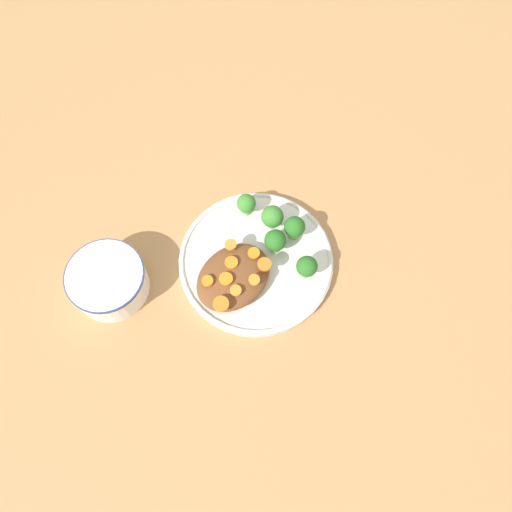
# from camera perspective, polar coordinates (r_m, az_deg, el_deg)

# --- Properties ---
(ground_plane) EXTENTS (4.00, 4.00, 0.00)m
(ground_plane) POSITION_cam_1_polar(r_m,az_deg,el_deg) (0.86, 0.00, -0.83)
(ground_plane) COLOR tan
(plate) EXTENTS (0.26, 0.26, 0.02)m
(plate) POSITION_cam_1_polar(r_m,az_deg,el_deg) (0.85, 0.00, -0.55)
(plate) COLOR silver
(plate) RESTS_ON ground_plane
(dip_bowl) EXTENTS (0.13, 0.13, 0.06)m
(dip_bowl) POSITION_cam_1_polar(r_m,az_deg,el_deg) (0.85, -16.55, -2.71)
(dip_bowl) COLOR white
(dip_bowl) RESTS_ON ground_plane
(stew_mound) EXTENTS (0.13, 0.10, 0.03)m
(stew_mound) POSITION_cam_1_polar(r_m,az_deg,el_deg) (0.82, -2.70, -2.32)
(stew_mound) COLOR brown
(stew_mound) RESTS_ON plate
(broccoli_floret_0) EXTENTS (0.04, 0.04, 0.05)m
(broccoli_floret_0) POSITION_cam_1_polar(r_m,az_deg,el_deg) (0.83, 2.21, 1.71)
(broccoli_floret_0) COLOR #7FA85B
(broccoli_floret_0) RESTS_ON plate
(broccoli_floret_1) EXTENTS (0.03, 0.03, 0.05)m
(broccoli_floret_1) POSITION_cam_1_polar(r_m,az_deg,el_deg) (0.86, -1.11, 5.95)
(broccoli_floret_1) COLOR #7FA85B
(broccoli_floret_1) RESTS_ON plate
(broccoli_floret_2) EXTENTS (0.04, 0.04, 0.05)m
(broccoli_floret_2) POSITION_cam_1_polar(r_m,az_deg,el_deg) (0.85, 1.88, 4.48)
(broccoli_floret_2) COLOR #7FA85B
(broccoli_floret_2) RESTS_ON plate
(broccoli_floret_3) EXTENTS (0.04, 0.04, 0.05)m
(broccoli_floret_3) POSITION_cam_1_polar(r_m,az_deg,el_deg) (0.84, 4.43, 3.26)
(broccoli_floret_3) COLOR #759E51
(broccoli_floret_3) RESTS_ON plate
(broccoli_floret_4) EXTENTS (0.04, 0.04, 0.05)m
(broccoli_floret_4) POSITION_cam_1_polar(r_m,az_deg,el_deg) (0.81, 5.82, -1.25)
(broccoli_floret_4) COLOR #7FA85B
(broccoli_floret_4) RESTS_ON plate
(carrot_slice_0) EXTENTS (0.02, 0.02, 0.00)m
(carrot_slice_0) POSITION_cam_1_polar(r_m,az_deg,el_deg) (0.80, 0.97, -0.95)
(carrot_slice_0) COLOR orange
(carrot_slice_0) RESTS_ON stew_mound
(carrot_slice_1) EXTENTS (0.02, 0.02, 0.01)m
(carrot_slice_1) POSITION_cam_1_polar(r_m,az_deg,el_deg) (0.79, -0.21, -2.75)
(carrot_slice_1) COLOR orange
(carrot_slice_1) RESTS_ON stew_mound
(carrot_slice_2) EXTENTS (0.03, 0.03, 0.01)m
(carrot_slice_2) POSITION_cam_1_polar(r_m,az_deg,el_deg) (0.78, -4.03, -5.50)
(carrot_slice_2) COLOR orange
(carrot_slice_2) RESTS_ON stew_mound
(carrot_slice_3) EXTENTS (0.02, 0.02, 0.00)m
(carrot_slice_3) POSITION_cam_1_polar(r_m,az_deg,el_deg) (0.81, -2.84, -0.75)
(carrot_slice_3) COLOR orange
(carrot_slice_3) RESTS_ON stew_mound
(carrot_slice_4) EXTENTS (0.02, 0.02, 0.00)m
(carrot_slice_4) POSITION_cam_1_polar(r_m,az_deg,el_deg) (0.80, -5.57, -2.86)
(carrot_slice_4) COLOR orange
(carrot_slice_4) RESTS_ON stew_mound
(carrot_slice_5) EXTENTS (0.02, 0.02, 0.00)m
(carrot_slice_5) POSITION_cam_1_polar(r_m,az_deg,el_deg) (0.79, -2.33, -3.95)
(carrot_slice_5) COLOR orange
(carrot_slice_5) RESTS_ON stew_mound
(carrot_slice_6) EXTENTS (0.02, 0.02, 0.01)m
(carrot_slice_6) POSITION_cam_1_polar(r_m,az_deg,el_deg) (0.82, -2.91, 1.30)
(carrot_slice_6) COLOR orange
(carrot_slice_6) RESTS_ON stew_mound
(carrot_slice_7) EXTENTS (0.02, 0.02, 0.00)m
(carrot_slice_7) POSITION_cam_1_polar(r_m,az_deg,el_deg) (0.81, -0.36, 0.43)
(carrot_slice_7) COLOR orange
(carrot_slice_7) RESTS_ON stew_mound
(carrot_slice_8) EXTENTS (0.02, 0.02, 0.01)m
(carrot_slice_8) POSITION_cam_1_polar(r_m,az_deg,el_deg) (0.80, -3.52, -2.58)
(carrot_slice_8) COLOR orange
(carrot_slice_8) RESTS_ON stew_mound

